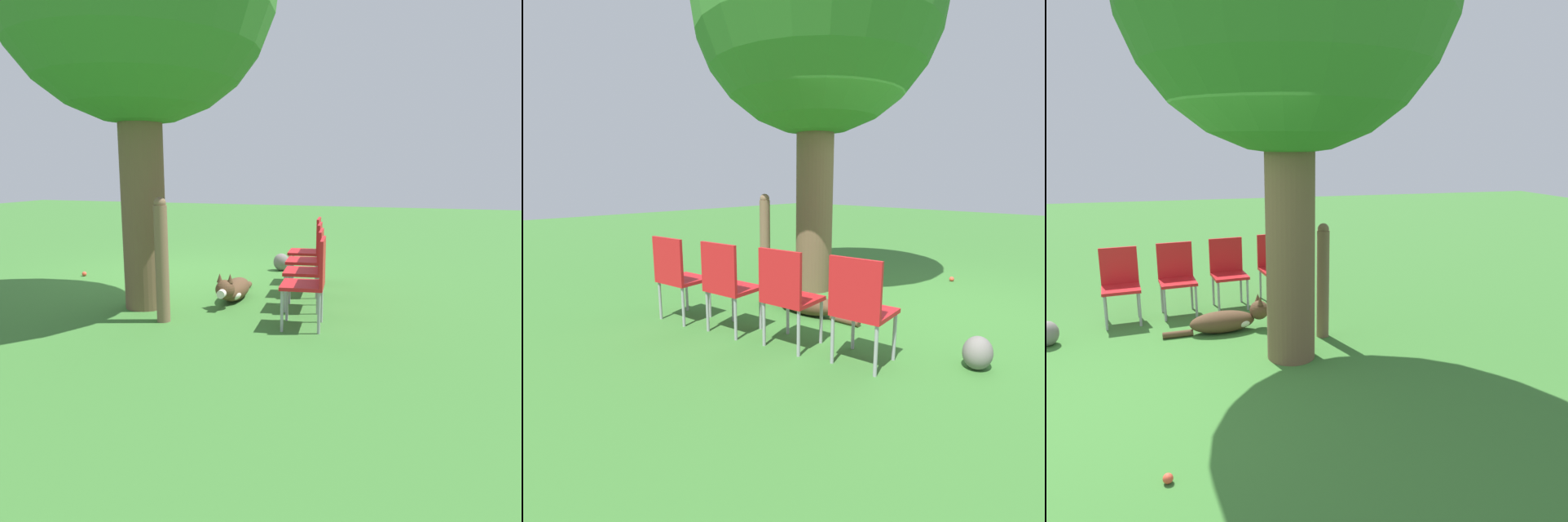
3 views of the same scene
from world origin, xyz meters
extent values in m
plane|color=#38702D|center=(0.00, 0.00, 0.00)|extent=(30.00, 30.00, 0.00)
cylinder|color=brown|center=(-0.27, 1.32, 1.36)|extent=(0.48, 0.48, 2.72)
ellipsoid|color=#513823|center=(-1.13, 0.70, 0.12)|extent=(0.35, 0.77, 0.25)
ellipsoid|color=silver|center=(-1.15, 0.91, 0.11)|extent=(0.27, 0.28, 0.15)
sphere|color=#513823|center=(-1.17, 1.14, 0.22)|extent=(0.24, 0.24, 0.22)
cylinder|color=silver|center=(-1.17, 1.27, 0.20)|extent=(0.10, 0.11, 0.09)
cone|color=#513823|center=(-1.23, 1.13, 0.35)|extent=(0.07, 0.07, 0.10)
cone|color=#513823|center=(-1.10, 1.14, 0.35)|extent=(0.07, 0.07, 0.10)
cylinder|color=#513823|center=(-1.10, 0.20, 0.04)|extent=(0.10, 0.34, 0.07)
cylinder|color=brown|center=(-0.73, 1.79, 0.61)|extent=(0.14, 0.14, 1.21)
sphere|color=brown|center=(-0.73, 1.79, 1.23)|extent=(0.12, 0.12, 0.12)
cube|color=red|center=(-1.73, -0.44, 0.43)|extent=(0.47, 0.49, 0.04)
cube|color=red|center=(-1.92, -0.46, 0.68)|extent=(0.08, 0.44, 0.45)
cylinder|color=#99999E|center=(-1.58, -0.23, 0.21)|extent=(0.03, 0.03, 0.41)
cylinder|color=#99999E|center=(-1.53, -0.61, 0.21)|extent=(0.03, 0.03, 0.41)
cylinder|color=#99999E|center=(-1.93, -0.27, 0.21)|extent=(0.03, 0.03, 0.41)
cylinder|color=#99999E|center=(-1.89, -0.65, 0.21)|extent=(0.03, 0.03, 0.41)
cube|color=red|center=(-1.87, 0.22, 0.43)|extent=(0.47, 0.49, 0.04)
cube|color=red|center=(-2.06, 0.20, 0.68)|extent=(0.08, 0.44, 0.45)
cylinder|color=#99999E|center=(-1.72, 0.43, 0.21)|extent=(0.03, 0.03, 0.41)
cylinder|color=#99999E|center=(-1.67, 0.06, 0.21)|extent=(0.03, 0.03, 0.41)
cylinder|color=#99999E|center=(-2.07, 0.39, 0.21)|extent=(0.03, 0.03, 0.41)
cylinder|color=#99999E|center=(-2.03, 0.01, 0.21)|extent=(0.03, 0.03, 0.41)
cube|color=red|center=(-2.01, 0.89, 0.43)|extent=(0.47, 0.49, 0.04)
cube|color=red|center=(-2.21, 0.86, 0.68)|extent=(0.08, 0.44, 0.45)
cylinder|color=#99999E|center=(-1.86, 1.10, 0.21)|extent=(0.03, 0.03, 0.41)
cylinder|color=#99999E|center=(-1.81, 0.72, 0.21)|extent=(0.03, 0.03, 0.41)
cylinder|color=#99999E|center=(-2.21, 1.05, 0.21)|extent=(0.03, 0.03, 0.41)
cylinder|color=#99999E|center=(-2.17, 0.68, 0.21)|extent=(0.03, 0.03, 0.41)
cube|color=red|center=(-2.15, 1.55, 0.43)|extent=(0.47, 0.49, 0.04)
cube|color=red|center=(-2.35, 1.53, 0.68)|extent=(0.08, 0.44, 0.45)
cylinder|color=#99999E|center=(-2.00, 1.76, 0.21)|extent=(0.03, 0.03, 0.41)
cylinder|color=#99999E|center=(-1.95, 1.38, 0.21)|extent=(0.03, 0.03, 0.41)
cylinder|color=#99999E|center=(-2.36, 1.72, 0.21)|extent=(0.03, 0.03, 0.41)
cylinder|color=#99999E|center=(-2.31, 1.34, 0.21)|extent=(0.03, 0.03, 0.41)
sphere|color=#E54C33|center=(1.48, 0.12, 0.03)|extent=(0.07, 0.07, 0.07)
ellipsoid|color=slate|center=(-1.21, -1.16, 0.13)|extent=(0.25, 0.22, 0.27)
camera|label=1|loc=(-3.23, 6.38, 1.58)|focal=35.00mm
camera|label=2|loc=(-4.45, -2.15, 1.49)|focal=28.00mm
camera|label=3|loc=(4.48, 0.28, 2.16)|focal=35.00mm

